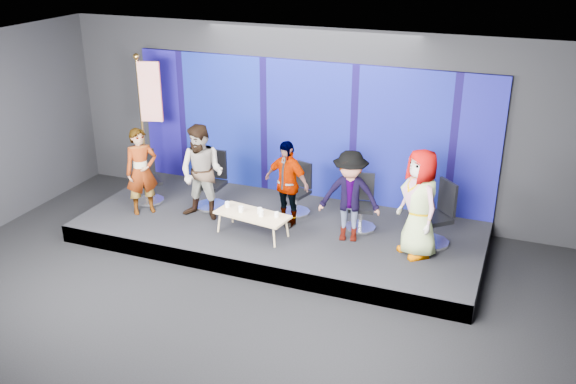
% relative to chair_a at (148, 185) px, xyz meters
% --- Properties ---
extents(ground, '(10.00, 10.00, 0.00)m').
position_rel_chair_a_xyz_m(ground, '(2.68, -2.51, -0.62)').
color(ground, black).
rests_on(ground, ground).
extents(room_walls, '(10.02, 8.02, 3.51)m').
position_rel_chair_a_xyz_m(room_walls, '(2.68, -2.51, 1.81)').
color(room_walls, black).
rests_on(room_walls, ground).
extents(riser, '(7.00, 3.00, 0.30)m').
position_rel_chair_a_xyz_m(riser, '(2.68, -0.01, -0.47)').
color(riser, black).
rests_on(riser, ground).
extents(backdrop, '(7.00, 0.08, 2.60)m').
position_rel_chair_a_xyz_m(backdrop, '(2.68, 1.44, 0.98)').
color(backdrop, '#13085F').
rests_on(backdrop, riser).
extents(chair_a, '(0.78, 0.78, 0.98)m').
position_rel_chair_a_xyz_m(chair_a, '(0.00, 0.00, 0.00)').
color(chair_a, silver).
rests_on(chair_a, riser).
extents(panelist_a, '(0.67, 0.68, 1.58)m').
position_rel_chair_a_xyz_m(panelist_a, '(0.21, -0.45, 0.47)').
color(panelist_a, black).
rests_on(panelist_a, riser).
extents(chair_b, '(0.60, 0.60, 1.06)m').
position_rel_chair_a_xyz_m(chair_b, '(1.25, 0.22, 0.03)').
color(chair_b, silver).
rests_on(chair_b, riser).
extents(panelist_b, '(0.84, 0.65, 1.72)m').
position_rel_chair_a_xyz_m(panelist_b, '(1.33, -0.28, 0.54)').
color(panelist_b, black).
rests_on(panelist_b, riser).
extents(chair_c, '(0.65, 0.65, 0.94)m').
position_rel_chair_a_xyz_m(chair_c, '(2.81, 0.53, -0.01)').
color(chair_c, silver).
rests_on(chair_c, riser).
extents(panelist_c, '(0.96, 0.59, 1.53)m').
position_rel_chair_a_xyz_m(panelist_c, '(2.80, 0.03, 0.44)').
color(panelist_c, black).
rests_on(panelist_c, riser).
extents(chair_d, '(0.63, 0.63, 0.96)m').
position_rel_chair_a_xyz_m(chair_d, '(4.06, 0.33, -0.01)').
color(chair_d, silver).
rests_on(chair_d, riser).
extents(panelist_d, '(1.09, 0.75, 1.56)m').
position_rel_chair_a_xyz_m(panelist_d, '(3.98, -0.16, 0.46)').
color(panelist_d, black).
rests_on(panelist_d, riser).
extents(chair_e, '(0.86, 0.86, 1.08)m').
position_rel_chair_a_xyz_m(chair_e, '(5.34, 0.20, 0.03)').
color(chair_e, silver).
rests_on(chair_e, riser).
extents(panelist_e, '(0.99, 1.01, 1.75)m').
position_rel_chair_a_xyz_m(panelist_e, '(5.13, -0.26, 0.56)').
color(panelist_e, black).
rests_on(panelist_e, riser).
extents(coffee_table, '(1.32, 0.72, 0.39)m').
position_rel_chair_a_xyz_m(coffee_table, '(2.43, -0.58, 0.03)').
color(coffee_table, tan).
rests_on(coffee_table, riser).
extents(mug_a, '(0.08, 0.08, 0.10)m').
position_rel_chair_a_xyz_m(mug_a, '(1.92, -0.49, 0.11)').
color(mug_a, white).
rests_on(mug_a, coffee_table).
extents(mug_b, '(0.09, 0.09, 0.10)m').
position_rel_chair_a_xyz_m(mug_b, '(2.22, -0.58, 0.12)').
color(mug_b, white).
rests_on(mug_b, coffee_table).
extents(mug_c, '(0.08, 0.08, 0.10)m').
position_rel_chair_a_xyz_m(mug_c, '(2.54, -0.52, 0.11)').
color(mug_c, white).
rests_on(mug_c, coffee_table).
extents(mug_d, '(0.09, 0.09, 0.10)m').
position_rel_chair_a_xyz_m(mug_d, '(2.60, -0.61, 0.12)').
color(mug_d, white).
rests_on(mug_d, coffee_table).
extents(mug_e, '(0.07, 0.07, 0.09)m').
position_rel_chair_a_xyz_m(mug_e, '(2.85, -0.55, 0.11)').
color(mug_e, white).
rests_on(mug_e, coffee_table).
extents(flag_stand, '(0.60, 0.35, 2.65)m').
position_rel_chair_a_xyz_m(flag_stand, '(-0.36, 0.73, 1.08)').
color(flag_stand, black).
rests_on(flag_stand, riser).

